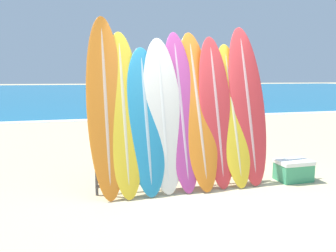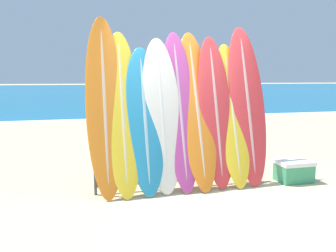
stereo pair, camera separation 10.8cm
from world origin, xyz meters
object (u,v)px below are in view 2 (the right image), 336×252
Objects in this scene: surfboard_slot_1 at (123,111)px; person_mid_beach at (162,98)px; person_far_right at (196,96)px; person_far_left at (110,102)px; surfboard_slot_3 at (162,113)px; surfboard_slot_2 at (145,119)px; surfboard_slot_8 at (247,104)px; surfboard_slot_6 at (216,111)px; surfboard_slot_7 at (232,113)px; surfboard_slot_0 at (105,103)px; surfboard_rack at (181,159)px; cooler_box at (294,171)px; person_near_water at (195,110)px; surfboard_slot_4 at (180,109)px; surfboard_slot_5 at (197,108)px.

surfboard_slot_1 is 5.67m from person_mid_beach.
person_far_left is at bearing -144.60° from person_far_right.
surfboard_slot_3 reaches higher than person_far_right.
surfboard_slot_2 is 1.59m from surfboard_slot_8.
surfboard_slot_6 is 1.05× the size of surfboard_slot_7.
surfboard_slot_0 is at bearing 171.08° from surfboard_slot_1.
surfboard_slot_7 is at bearing 129.15° from person_far_left.
cooler_box is (1.77, -0.14, -0.26)m from surfboard_rack.
surfboard_slot_8 is 2.56m from person_near_water.
cooler_box is at bearing -12.15° from surfboard_slot_7.
surfboard_slot_4 is 2.76m from person_near_water.
surfboard_rack is 1.46× the size of person_far_left.
person_far_left is (-1.73, 4.52, -0.26)m from surfboard_slot_8.
surfboard_rack is 1.17× the size of surfboard_slot_7.
surfboard_slot_6 is (0.54, 0.07, 0.68)m from surfboard_rack.
surfboard_rack is at bearing -99.27° from person_far_right.
surfboard_slot_1 is at bearing 178.13° from surfboard_slot_6.
surfboard_slot_6 is at bearing 0.72° from surfboard_slot_2.
surfboard_slot_0 is 1.41× the size of person_mid_beach.
surfboard_slot_1 is 1.63m from surfboard_slot_7.
person_mid_beach is at bearing 88.27° from surfboard_slot_7.
person_mid_beach is 5.74m from cooler_box.
surfboard_slot_3 is at bearing 179.98° from surfboard_slot_7.
surfboard_rack is 1.08× the size of surfboard_slot_5.
person_mid_beach is 0.97× the size of person_far_right.
surfboard_slot_3 reaches higher than surfboard_slot_7.
surfboard_slot_7 is at bearing -0.02° from surfboard_slot_6.
surfboard_slot_1 is 1.25× the size of person_far_right.
surfboard_slot_0 is at bearing 178.39° from surfboard_slot_5.
cooler_box is (2.43, -4.75, -0.76)m from person_far_left.
cooler_box is at bearing -5.81° from surfboard_slot_3.
person_near_water is at bearing 67.58° from surfboard_rack.
person_mid_beach is at bearing 74.71° from surfboard_slot_2.
surfboard_slot_0 reaches higher than cooler_box.
surfboard_slot_7 is (0.54, -0.05, -0.09)m from surfboard_slot_5.
person_far_right is (1.44, 5.83, -0.07)m from surfboard_slot_7.
surfboard_slot_0 is 1.60× the size of person_near_water.
surfboard_slot_4 is at bearing 7.40° from surfboard_slot_3.
surfboard_slot_7 is 1.20× the size of person_mid_beach.
person_mid_beach is (0.43, 5.43, -0.15)m from surfboard_slot_6.
surfboard_slot_3 reaches higher than surfboard_slot_2.
surfboard_rack is at bearing -6.30° from surfboard_slot_2.
surfboard_slot_1 is 1.08m from surfboard_slot_5.
surfboard_slot_7 reaches higher than surfboard_rack.
surfboard_slot_2 reaches higher than cooler_box.
person_far_right is at bearing -10.88° from person_near_water.
person_mid_beach is 1.86m from person_far_left.
surfboard_slot_4 is 2.03m from cooler_box.
person_mid_beach is 3.37× the size of cooler_box.
surfboard_slot_7 reaches higher than person_far_left.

